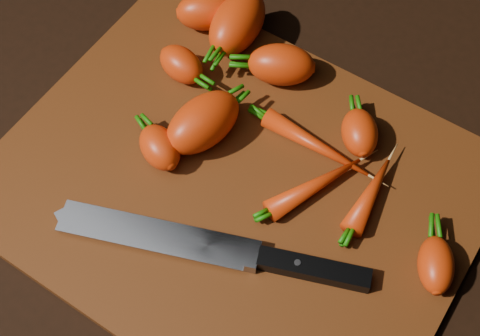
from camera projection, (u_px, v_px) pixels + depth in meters
The scene contains 14 objects.
ground at pixel (235, 191), 0.73m from camera, with size 2.00×2.00×0.01m, color black.
cutting_board at pixel (235, 186), 0.72m from camera, with size 0.50×0.40×0.01m, color #622E10.
carrot_0 at pixel (207, 11), 0.81m from camera, with size 0.07×0.05×0.05m, color red.
carrot_1 at pixel (160, 148), 0.72m from camera, with size 0.06×0.04×0.04m, color red.
carrot_2 at pixel (237, 23), 0.79m from camera, with size 0.10×0.06×0.06m, color red.
carrot_3 at pixel (203, 122), 0.72m from camera, with size 0.09×0.06×0.06m, color red.
carrot_4 at pixel (281, 65), 0.77m from camera, with size 0.08×0.05×0.05m, color red.
carrot_5 at pixel (181, 64), 0.77m from camera, with size 0.06×0.04×0.04m, color red.
carrot_6 at pixel (436, 265), 0.65m from camera, with size 0.06×0.04×0.04m, color red.
carrot_7 at pixel (315, 185), 0.70m from camera, with size 0.12×0.02×0.02m, color red.
carrot_8 at pixel (316, 145), 0.73m from camera, with size 0.13×0.02×0.02m, color red.
carrot_9 at pixel (370, 194), 0.70m from camera, with size 0.09×0.02×0.02m, color red.
carrot_10 at pixel (360, 133), 0.73m from camera, with size 0.06×0.04×0.04m, color red.
knife at pixel (171, 239), 0.68m from camera, with size 0.31×0.14×0.02m.
Camera 1 is at (0.19, -0.29, 0.64)m, focal length 50.00 mm.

